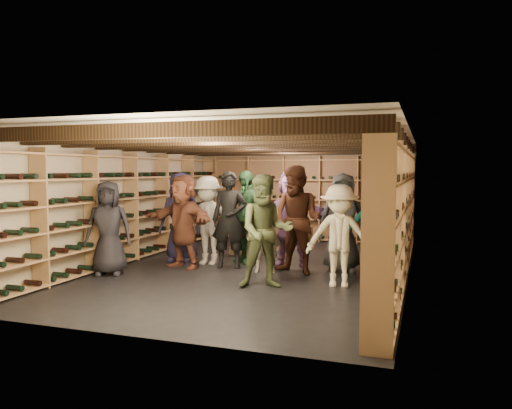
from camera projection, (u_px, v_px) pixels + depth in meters
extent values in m
plane|color=black|center=(253.00, 268.00, 9.19)|extent=(8.00, 8.00, 0.00)
cube|color=#B6A58E|center=(304.00, 193.00, 12.88)|extent=(5.50, 0.02, 2.40)
cube|color=#B6A58E|center=(130.00, 227.00, 5.33)|extent=(5.50, 0.02, 2.40)
cube|color=#B6A58E|center=(123.00, 200.00, 9.99)|extent=(0.02, 8.00, 2.40)
cube|color=#B6A58E|center=(410.00, 207.00, 8.22)|extent=(0.02, 8.00, 2.40)
cube|color=beige|center=(253.00, 137.00, 9.02)|extent=(5.50, 8.00, 0.01)
cube|color=black|center=(153.00, 130.00, 5.73)|extent=(5.40, 0.12, 0.18)
cube|color=black|center=(187.00, 135.00, 6.56)|extent=(5.40, 0.12, 0.18)
cube|color=black|center=(214.00, 139.00, 7.38)|extent=(5.40, 0.12, 0.18)
cube|color=black|center=(235.00, 142.00, 8.21)|extent=(5.40, 0.12, 0.18)
cube|color=black|center=(253.00, 145.00, 9.03)|extent=(5.40, 0.12, 0.18)
cube|color=black|center=(267.00, 147.00, 9.86)|extent=(5.40, 0.12, 0.18)
cube|color=black|center=(280.00, 149.00, 10.68)|extent=(5.40, 0.12, 0.18)
cube|color=black|center=(290.00, 150.00, 11.51)|extent=(5.40, 0.12, 0.18)
cube|color=black|center=(299.00, 151.00, 12.34)|extent=(5.40, 0.12, 0.18)
cube|color=#9F714D|center=(131.00, 207.00, 9.94)|extent=(0.32, 7.50, 2.15)
cube|color=#9F714D|center=(399.00, 214.00, 8.29)|extent=(0.32, 7.50, 2.15)
cube|color=#9F714D|center=(302.00, 198.00, 12.73)|extent=(4.70, 0.30, 2.15)
cube|color=tan|center=(300.00, 245.00, 11.48)|extent=(0.58, 0.47, 0.17)
cube|color=tan|center=(300.00, 237.00, 11.47)|extent=(0.58, 0.47, 0.17)
cube|color=tan|center=(300.00, 230.00, 11.46)|extent=(0.58, 0.47, 0.17)
cube|color=tan|center=(244.00, 251.00, 10.62)|extent=(0.55, 0.42, 0.17)
cube|color=tan|center=(244.00, 243.00, 10.61)|extent=(0.55, 0.42, 0.17)
cube|color=tan|center=(278.00, 245.00, 11.42)|extent=(0.57, 0.45, 0.17)
imported|color=black|center=(109.00, 228.00, 8.55)|extent=(0.93, 0.77, 1.62)
imported|color=black|center=(229.00, 220.00, 9.18)|extent=(0.72, 0.55, 1.79)
imported|color=#46512E|center=(266.00, 231.00, 7.61)|extent=(1.03, 0.92, 1.74)
imported|color=#F0E5BC|center=(339.00, 236.00, 7.70)|extent=(1.11, 0.75, 1.58)
imported|color=#187874|center=(374.00, 232.00, 8.47)|extent=(0.91, 0.45, 1.51)
imported|color=brown|center=(183.00, 221.00, 9.17)|extent=(1.68, 1.03, 1.73)
imported|color=#272349|center=(181.00, 217.00, 9.87)|extent=(0.93, 0.68, 1.76)
imported|color=gray|center=(266.00, 229.00, 8.75)|extent=(0.61, 0.46, 1.53)
imported|color=#472417|center=(297.00, 220.00, 8.61)|extent=(1.09, 0.96, 1.88)
imported|color=#B6B4A5|center=(208.00, 220.00, 9.52)|extent=(1.09, 0.63, 1.68)
imported|color=#25502D|center=(246.00, 217.00, 9.64)|extent=(1.14, 0.83, 1.79)
imported|color=#91619A|center=(291.00, 218.00, 9.37)|extent=(1.73, 0.70, 1.82)
imported|color=#2F3034|center=(342.00, 222.00, 8.85)|extent=(0.98, 0.77, 1.75)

